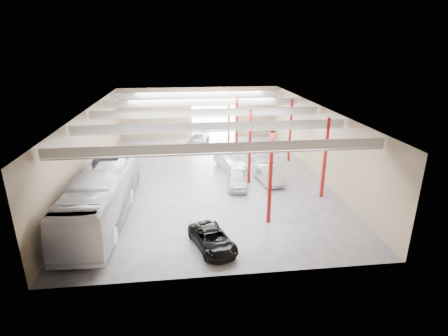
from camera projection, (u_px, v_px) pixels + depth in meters
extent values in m
cube|color=#4D4C52|center=(208.00, 177.00, 35.21)|extent=(22.00, 32.00, 0.01)
cube|color=#A2A19D|center=(207.00, 107.00, 32.85)|extent=(22.00, 32.00, 0.12)
cube|color=#79654B|center=(199.00, 113.00, 48.99)|extent=(22.00, 0.12, 7.00)
cube|color=#79654B|center=(229.00, 222.00, 19.07)|extent=(22.00, 0.12, 7.00)
cube|color=#79654B|center=(91.00, 147.00, 32.82)|extent=(0.12, 32.00, 7.00)
cube|color=#79654B|center=(316.00, 140.00, 35.24)|extent=(0.12, 32.00, 7.00)
cube|color=white|center=(214.00, 120.00, 49.41)|extent=(6.00, 0.20, 5.00)
cube|color=maroon|center=(270.00, 179.00, 25.10)|extent=(0.25, 0.25, 7.00)
cube|color=maroon|center=(250.00, 148.00, 32.58)|extent=(0.25, 0.25, 7.00)
cube|color=maroon|center=(237.00, 128.00, 40.06)|extent=(0.25, 0.25, 7.00)
cube|color=maroon|center=(229.00, 116.00, 46.60)|extent=(0.25, 0.25, 7.00)
cube|color=maroon|center=(325.00, 159.00, 29.47)|extent=(0.25, 0.25, 7.00)
cube|color=maroon|center=(290.00, 131.00, 38.81)|extent=(0.25, 0.25, 7.00)
cube|color=silver|center=(221.00, 148.00, 21.78)|extent=(21.60, 0.15, 0.60)
cube|color=silver|center=(221.00, 154.00, 21.92)|extent=(21.60, 0.10, 0.10)
cube|color=silver|center=(212.00, 126.00, 27.39)|extent=(21.60, 0.15, 0.60)
cube|color=silver|center=(212.00, 131.00, 27.53)|extent=(21.60, 0.10, 0.10)
cube|color=silver|center=(207.00, 112.00, 33.00)|extent=(21.60, 0.15, 0.60)
cube|color=silver|center=(207.00, 116.00, 33.14)|extent=(21.60, 0.10, 0.10)
cube|color=silver|center=(203.00, 102.00, 38.61)|extent=(21.60, 0.15, 0.60)
cube|color=silver|center=(203.00, 106.00, 38.75)|extent=(21.60, 0.10, 0.10)
cube|color=silver|center=(200.00, 95.00, 44.22)|extent=(21.60, 0.15, 0.60)
cube|color=silver|center=(200.00, 98.00, 44.36)|extent=(21.60, 0.10, 0.10)
imported|color=silver|center=(102.00, 195.00, 26.14)|extent=(3.79, 14.19, 3.92)
imported|color=black|center=(212.00, 239.00, 22.77)|extent=(3.38, 5.01, 1.28)
imported|color=silver|center=(237.00, 180.00, 32.43)|extent=(2.21, 4.53, 1.49)
imported|color=silver|center=(230.00, 161.00, 37.27)|extent=(3.20, 5.17, 1.61)
imported|color=slate|center=(199.00, 139.00, 46.14)|extent=(3.56, 5.48, 1.48)
imported|color=#B1B1B6|center=(268.00, 173.00, 33.74)|extent=(2.42, 5.13, 1.63)
imported|color=silver|center=(260.00, 157.00, 38.64)|extent=(2.37, 4.90, 1.61)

